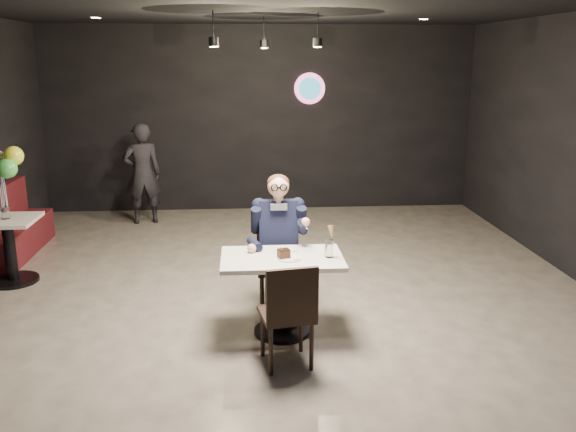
{
  "coord_description": "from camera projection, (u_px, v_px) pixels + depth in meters",
  "views": [
    {
      "loc": [
        -0.29,
        -5.57,
        2.5
      ],
      "look_at": [
        0.14,
        0.25,
        0.97
      ],
      "focal_mm": 38.0,
      "sensor_mm": 36.0,
      "label": 1
    }
  ],
  "objects": [
    {
      "name": "balloon_bunch",
      "position": [
        1.0,
        177.0,
        6.67
      ],
      "size": [
        0.39,
        0.39,
        0.64
      ],
      "primitive_type": "cube",
      "color": "yellow",
      "rests_on": "balloon_vase"
    },
    {
      "name": "balloon_vase",
      "position": [
        5.0,
        213.0,
        6.78
      ],
      "size": [
        0.09,
        0.09,
        0.14
      ],
      "primitive_type": "cylinder",
      "color": "silver",
      "rests_on": "side_table"
    },
    {
      "name": "seated_man",
      "position": [
        278.0,
        242.0,
        6.04
      ],
      "size": [
        0.6,
        0.8,
        1.44
      ],
      "primitive_type": "cube",
      "color": "black",
      "rests_on": "floor"
    },
    {
      "name": "pendant_lights",
      "position": [
        266.0,
        24.0,
        7.23
      ],
      "size": [
        1.4,
        1.2,
        0.36
      ],
      "primitive_type": "cube",
      "color": "black",
      "rests_on": "floor"
    },
    {
      "name": "chair_near",
      "position": [
        286.0,
        312.0,
        5.02
      ],
      "size": [
        0.49,
        0.52,
        0.92
      ],
      "primitive_type": "cube",
      "rotation": [
        0.0,
        0.0,
        0.17
      ],
      "color": "black",
      "rests_on": "floor"
    },
    {
      "name": "booth_bench",
      "position": [
        14.0,
        222.0,
        7.81
      ],
      "size": [
        0.44,
        1.77,
        0.89
      ],
      "primitive_type": "cube",
      "color": "#470F18",
      "rests_on": "floor"
    },
    {
      "name": "dessert_plate",
      "position": [
        290.0,
        258.0,
        5.44
      ],
      "size": [
        0.22,
        0.22,
        0.01
      ],
      "primitive_type": "cylinder",
      "color": "white",
      "rests_on": "main_table"
    },
    {
      "name": "side_table",
      "position": [
        10.0,
        248.0,
        6.88
      ],
      "size": [
        0.64,
        0.64,
        0.8
      ],
      "primitive_type": "cube",
      "color": "silver",
      "rests_on": "floor"
    },
    {
      "name": "floor",
      "position": [
        276.0,
        317.0,
        6.03
      ],
      "size": [
        9.0,
        9.0,
        0.0
      ],
      "primitive_type": "plane",
      "color": "gray",
      "rests_on": "ground"
    },
    {
      "name": "wall_sign",
      "position": [
        310.0,
        88.0,
        9.89
      ],
      "size": [
        0.5,
        0.06,
        0.5
      ],
      "primitive_type": null,
      "color": "pink",
      "rests_on": "floor"
    },
    {
      "name": "main_table",
      "position": [
        282.0,
        295.0,
        5.6
      ],
      "size": [
        1.1,
        0.7,
        0.75
      ],
      "primitive_type": "cube",
      "color": "silver",
      "rests_on": "floor"
    },
    {
      "name": "sundae_glass",
      "position": [
        329.0,
        248.0,
        5.47
      ],
      "size": [
        0.07,
        0.07,
        0.17
      ],
      "primitive_type": "cylinder",
      "color": "silver",
      "rests_on": "main_table"
    },
    {
      "name": "cake_slice",
      "position": [
        284.0,
        254.0,
        5.43
      ],
      "size": [
        0.12,
        0.11,
        0.07
      ],
      "primitive_type": "cube",
      "rotation": [
        0.0,
        0.0,
        0.35
      ],
      "color": "black",
      "rests_on": "dessert_plate"
    },
    {
      "name": "mint_leaf",
      "position": [
        296.0,
        251.0,
        5.36
      ],
      "size": [
        0.06,
        0.04,
        0.01
      ],
      "primitive_type": "ellipsoid",
      "color": "#2E8F42",
      "rests_on": "cake_slice"
    },
    {
      "name": "chair_far",
      "position": [
        278.0,
        267.0,
        6.11
      ],
      "size": [
        0.42,
        0.46,
        0.92
      ],
      "primitive_type": "cube",
      "color": "black",
      "rests_on": "floor"
    },
    {
      "name": "wafer_cone",
      "position": [
        331.0,
        232.0,
        5.4
      ],
      "size": [
        0.08,
        0.08,
        0.13
      ],
      "primitive_type": "cone",
      "rotation": [
        0.0,
        0.0,
        0.26
      ],
      "color": "tan",
      "rests_on": "sundae_glass"
    },
    {
      "name": "passerby",
      "position": [
        143.0,
        174.0,
        9.28
      ],
      "size": [
        0.64,
        0.5,
        1.54
      ],
      "primitive_type": "imported",
      "rotation": [
        0.0,
        0.0,
        3.4
      ],
      "color": "black",
      "rests_on": "floor"
    }
  ]
}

